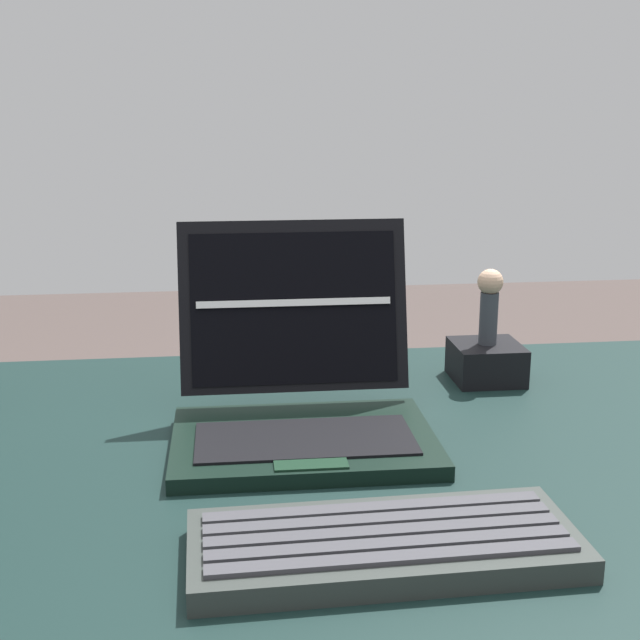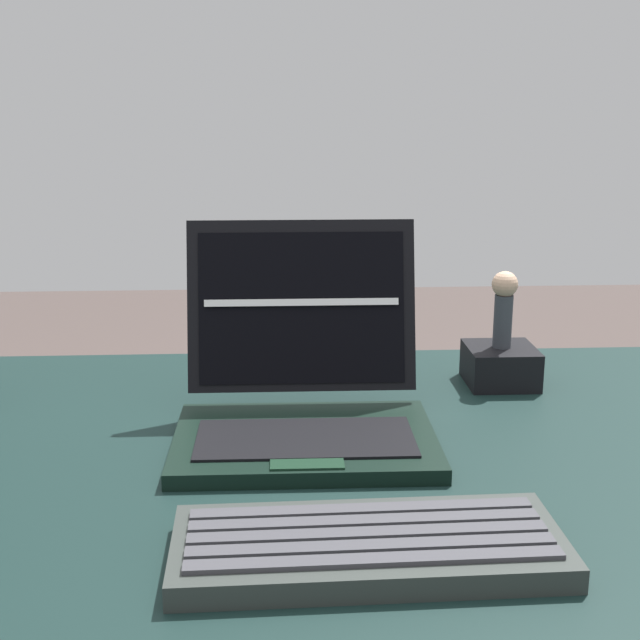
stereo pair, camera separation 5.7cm
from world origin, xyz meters
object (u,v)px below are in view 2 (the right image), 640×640
object	(u,v)px
laptop_front	(304,395)
figurine	(504,303)
figurine_stand	(500,365)
external_keyboard	(368,546)

from	to	relation	value
laptop_front	figurine	distance (m)	0.34
figurine	figurine_stand	bearing A→B (deg)	26.57
external_keyboard	figurine	size ratio (longest dim) A/B	3.21
external_keyboard	figurine_stand	distance (m)	0.51
laptop_front	figurine_stand	world-z (taller)	laptop_front
external_keyboard	figurine	xyz separation A→B (m)	(0.23, 0.46, 0.10)
laptop_front	figurine_stand	distance (m)	0.33
figurine_stand	figurine	bearing A→B (deg)	-153.43
figurine	laptop_front	bearing A→B (deg)	-148.08
laptop_front	figurine	world-z (taller)	laptop_front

